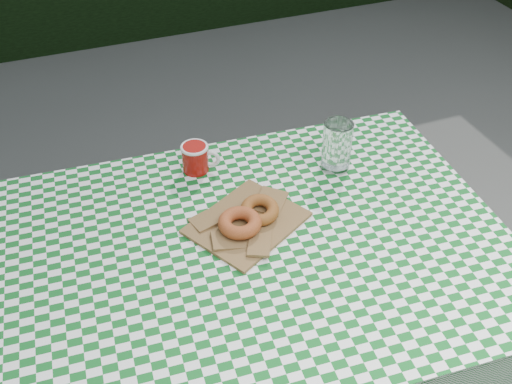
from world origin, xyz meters
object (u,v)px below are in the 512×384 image
table (240,346)px  coffee_mug (195,158)px  paper_bag (247,222)px  drinking_glass (337,146)px

table → coffee_mug: size_ratio=9.16×
paper_bag → drinking_glass: drinking_glass is taller
coffee_mug → drinking_glass: 0.39m
table → drinking_glass: drinking_glass is taller
paper_bag → drinking_glass: (0.31, 0.13, 0.07)m
table → paper_bag: paper_bag is taller
table → drinking_glass: bearing=33.4°
drinking_glass → paper_bag: bearing=-157.0°
paper_bag → drinking_glass: size_ratio=1.83×
table → paper_bag: bearing=58.6°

